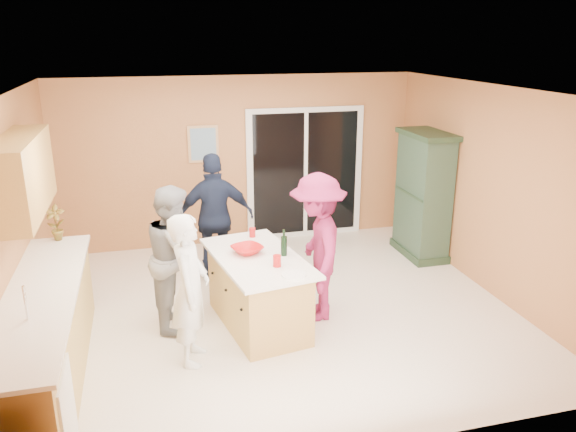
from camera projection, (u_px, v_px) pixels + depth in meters
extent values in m
plane|color=silver|center=(278.00, 310.00, 6.78)|extent=(5.50, 5.50, 0.00)
cube|color=silver|center=(277.00, 91.00, 5.97)|extent=(5.50, 5.00, 0.10)
cube|color=tan|center=(240.00, 161.00, 8.68)|extent=(5.50, 0.10, 2.60)
cube|color=tan|center=(358.00, 305.00, 4.07)|extent=(5.50, 0.10, 2.60)
cube|color=tan|center=(16.00, 227.00, 5.72)|extent=(0.10, 5.00, 2.60)
cube|color=tan|center=(490.00, 191.00, 7.03)|extent=(0.10, 5.00, 2.60)
cube|color=tan|center=(45.00, 341.00, 5.22)|extent=(0.60, 3.00, 0.90)
cube|color=white|center=(26.00, 420.00, 4.23)|extent=(0.62, 0.60, 0.72)
cube|color=white|center=(40.00, 295.00, 5.08)|extent=(0.65, 3.05, 0.04)
cylinder|color=silver|center=(26.00, 303.00, 4.57)|extent=(0.02, 0.02, 0.30)
cube|color=tan|center=(22.00, 176.00, 5.40)|extent=(0.35, 1.60, 0.75)
cube|color=silver|center=(305.00, 173.00, 8.98)|extent=(1.90, 0.05, 2.10)
cube|color=black|center=(305.00, 174.00, 8.96)|extent=(1.70, 0.03, 1.94)
cube|color=silver|center=(305.00, 174.00, 8.96)|extent=(0.06, 0.04, 1.94)
cube|color=silver|center=(315.00, 176.00, 9.00)|extent=(0.02, 0.03, 0.12)
cube|color=tan|center=(203.00, 144.00, 8.43)|extent=(0.46, 0.03, 0.56)
cube|color=#466D91|center=(203.00, 144.00, 8.42)|extent=(0.38, 0.02, 0.48)
cube|color=tan|center=(258.00, 292.00, 6.32)|extent=(0.96, 1.52, 0.80)
cube|color=white|center=(257.00, 258.00, 6.19)|extent=(1.12, 1.72, 0.04)
cube|color=black|center=(258.00, 321.00, 6.43)|extent=(0.87, 1.44, 0.09)
cube|color=#203420|center=(419.00, 250.00, 8.48)|extent=(0.52, 0.98, 0.11)
cube|color=#2D4432|center=(423.00, 195.00, 8.22)|extent=(0.46, 0.92, 1.73)
cube|color=#203420|center=(428.00, 134.00, 7.94)|extent=(0.53, 1.01, 0.07)
imported|color=white|center=(190.00, 290.00, 5.51)|extent=(0.50, 0.64, 1.56)
imported|color=gray|center=(176.00, 257.00, 6.23)|extent=(0.71, 0.86, 1.63)
imported|color=#182036|center=(216.00, 218.00, 7.41)|extent=(1.02, 0.43, 1.73)
imported|color=maroon|center=(318.00, 248.00, 6.38)|extent=(0.82, 1.21, 1.72)
imported|color=#B41414|center=(247.00, 250.00, 6.26)|extent=(0.44, 0.44, 0.08)
imported|color=#A32F10|center=(56.00, 223.00, 6.32)|extent=(0.22, 0.16, 0.41)
cylinder|color=#B41414|center=(252.00, 232.00, 6.76)|extent=(0.08, 0.08, 0.11)
cylinder|color=#B41414|center=(277.00, 261.00, 5.89)|extent=(0.09, 0.09, 0.12)
cylinder|color=black|center=(284.00, 246.00, 6.18)|extent=(0.07, 0.07, 0.22)
cylinder|color=black|center=(284.00, 233.00, 6.13)|extent=(0.03, 0.03, 0.08)
cylinder|color=white|center=(294.00, 275.00, 5.68)|extent=(0.26, 0.26, 0.02)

